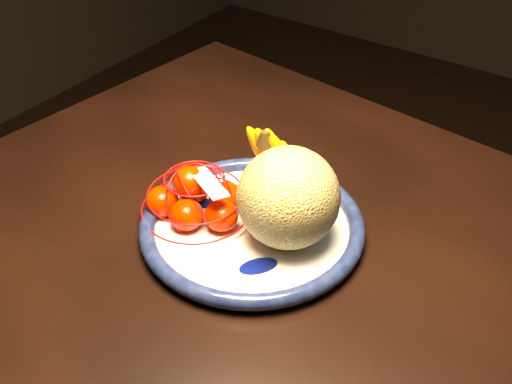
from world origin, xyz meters
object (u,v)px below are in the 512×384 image
Objects in this scene: banana_bunch at (276,159)px; mandarin_bag at (196,200)px; dining_table at (383,354)px; fruit_bowl at (252,226)px; cantaloupe at (288,198)px.

mandarin_bag is (-0.07, -0.10, -0.05)m from banana_bunch.
dining_table is 0.25m from fruit_bowl.
dining_table is at bearing -6.93° from fruit_bowl.
mandarin_bag is at bearing -122.10° from banana_bunch.
fruit_bowl is 0.09m from cantaloupe.
fruit_bowl is 0.11m from banana_bunch.
banana_bunch reaches higher than dining_table.
fruit_bowl reaches higher than dining_table.
mandarin_bag reaches higher than dining_table.
banana_bunch is at bearing 163.68° from dining_table.
dining_table is 0.31m from banana_bunch.
mandarin_bag reaches higher than fruit_bowl.
cantaloupe reaches higher than fruit_bowl.
cantaloupe is 0.80× the size of mandarin_bag.
dining_table is 11.02× the size of banana_bunch.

